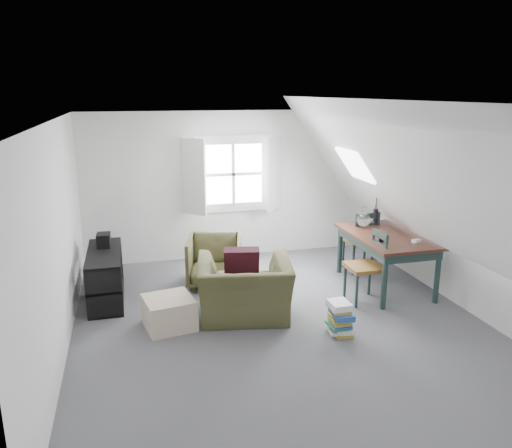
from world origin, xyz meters
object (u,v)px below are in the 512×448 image
object	(u,v)px
dining_chair_near	(367,265)
armchair_near	(245,316)
dining_table	(386,242)
magazine_stack	(340,318)
dining_chair_far	(361,240)
ottoman	(169,312)
media_shelf	(106,279)
armchair_far	(215,284)

from	to	relation	value
dining_chair_near	armchair_near	bearing A→B (deg)	-87.14
dining_table	dining_chair_near	bearing A→B (deg)	-135.84
armchair_near	magazine_stack	xyz separation A→B (m)	(0.99, -0.74, 0.20)
armchair_near	magazine_stack	size ratio (longest dim) A/B	2.88
dining_chair_far	dining_chair_near	xyz separation A→B (m)	(-0.46, -1.11, -0.01)
magazine_stack	ottoman	bearing A→B (deg)	160.23
armchair_near	media_shelf	world-z (taller)	media_shelf
magazine_stack	armchair_near	bearing A→B (deg)	143.11
ottoman	dining_chair_near	distance (m)	2.72
dining_chair_far	media_shelf	size ratio (longest dim) A/B	0.75
armchair_far	dining_chair_near	xyz separation A→B (m)	(1.90, -1.13, 0.51)
ottoman	dining_chair_far	world-z (taller)	dining_chair_far
dining_chair_near	magazine_stack	size ratio (longest dim) A/B	2.45
dining_chair_far	media_shelf	distance (m)	3.93
dining_table	media_shelf	size ratio (longest dim) A/B	1.19
dining_chair_near	media_shelf	size ratio (longest dim) A/B	0.74
dining_chair_far	media_shelf	world-z (taller)	dining_chair_far
armchair_far	ottoman	distance (m)	1.48
dining_chair_near	media_shelf	distance (m)	3.59
dining_chair_far	armchair_far	bearing A→B (deg)	-5.44
dining_chair_near	armchair_far	bearing A→B (deg)	-120.18
magazine_stack	dining_chair_far	bearing A→B (deg)	58.09
magazine_stack	armchair_far	bearing A→B (deg)	120.83
dining_table	dining_chair_far	size ratio (longest dim) A/B	1.60
armchair_near	ottoman	bearing A→B (deg)	12.63
dining_chair_far	dining_chair_near	distance (m)	1.20
dining_chair_near	media_shelf	xyz separation A→B (m)	(-3.46, 0.92, -0.20)
media_shelf	ottoman	bearing A→B (deg)	-54.60
armchair_far	dining_chair_near	world-z (taller)	dining_chair_near
armchair_far	media_shelf	bearing A→B (deg)	-159.27
dining_table	dining_chair_near	size ratio (longest dim) A/B	1.62
dining_table	dining_chair_near	xyz separation A→B (m)	(-0.50, -0.41, -0.18)
dining_table	dining_chair_near	distance (m)	0.67
armchair_near	magazine_stack	world-z (taller)	magazine_stack
armchair_near	dining_table	world-z (taller)	dining_table
armchair_far	dining_table	bearing A→B (deg)	-3.38
ottoman	media_shelf	bearing A→B (deg)	126.43
ottoman	media_shelf	size ratio (longest dim) A/B	0.42
dining_table	magazine_stack	bearing A→B (deg)	-130.58
magazine_stack	dining_table	bearing A→B (deg)	44.63
armchair_far	dining_chair_far	size ratio (longest dim) A/B	0.81
ottoman	dining_table	distance (m)	3.28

